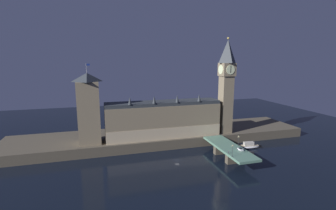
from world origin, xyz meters
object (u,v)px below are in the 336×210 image
at_px(victoria_tower, 89,109).
at_px(pedestrian_near_rail, 229,152).
at_px(street_lamp_near, 232,149).
at_px(street_lamp_mid, 239,140).
at_px(car_southbound_lead, 240,149).
at_px(boat_downstream, 249,146).
at_px(clock_tower, 226,84).

xyz_separation_m(victoria_tower, pedestrian_near_rail, (76.87, -43.35, -21.50)).
relative_size(street_lamp_near, street_lamp_mid, 1.09).
relative_size(car_southbound_lead, pedestrian_near_rail, 2.48).
relative_size(victoria_tower, pedestrian_near_rail, 33.06).
bearing_deg(car_southbound_lead, victoria_tower, 154.45).
xyz_separation_m(victoria_tower, car_southbound_lead, (86.01, -41.11, -21.59)).
bearing_deg(pedestrian_near_rail, victoria_tower, 150.58).
bearing_deg(boat_downstream, street_lamp_mid, -144.60).
relative_size(clock_tower, victoria_tower, 1.34).
bearing_deg(pedestrian_near_rail, street_lamp_mid, 38.69).
height_order(victoria_tower, boat_downstream, victoria_tower).
bearing_deg(victoria_tower, pedestrian_near_rail, -29.42).
distance_m(pedestrian_near_rail, boat_downstream, 35.34).
xyz_separation_m(clock_tower, pedestrian_near_rail, (-19.72, -40.74, -35.36)).
relative_size(clock_tower, street_lamp_near, 10.13).
xyz_separation_m(victoria_tower, street_lamp_near, (76.47, -47.99, -18.02)).
bearing_deg(clock_tower, pedestrian_near_rail, -115.83).
xyz_separation_m(car_southbound_lead, street_lamp_mid, (3.45, 7.85, 3.22)).
distance_m(street_lamp_near, boat_downstream, 39.28).
bearing_deg(car_southbound_lead, pedestrian_near_rail, -166.24).
relative_size(clock_tower, car_southbound_lead, 17.90).
distance_m(clock_tower, street_lamp_mid, 45.05).
xyz_separation_m(victoria_tower, boat_downstream, (104.64, -22.48, -27.95)).
height_order(clock_tower, street_lamp_mid, clock_tower).
xyz_separation_m(pedestrian_near_rail, street_lamp_mid, (12.59, 10.09, 3.13)).
bearing_deg(clock_tower, street_lamp_near, -113.91).
height_order(pedestrian_near_rail, boat_downstream, pedestrian_near_rail).
distance_m(clock_tower, victoria_tower, 97.61).
relative_size(clock_tower, street_lamp_mid, 11.04).
xyz_separation_m(victoria_tower, street_lamp_mid, (89.46, -33.27, -18.37)).
xyz_separation_m(clock_tower, street_lamp_mid, (-7.13, -30.66, -32.23)).
bearing_deg(street_lamp_mid, boat_downstream, 35.40).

